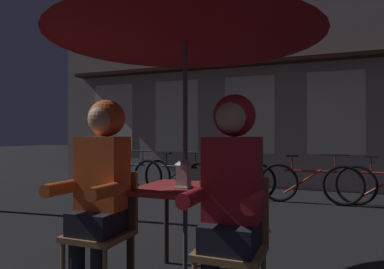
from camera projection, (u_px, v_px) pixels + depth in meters
The scene contains 13 objects.
cafe_table at pixel (185, 200), 2.69m from camera, with size 0.72×0.72×0.74m.
patio_umbrella at pixel (185, 17), 2.69m from camera, with size 2.10×2.10×2.31m.
lantern at pixel (184, 172), 2.61m from camera, with size 0.11×0.11×0.23m.
chair_left at pixel (105, 225), 2.52m from camera, with size 0.40×0.40×0.87m.
chair_right at pixel (234, 239), 2.17m from camera, with size 0.40×0.40×0.87m.
person_left_hooded at pixel (100, 176), 2.47m from camera, with size 0.45×0.56×1.40m.
person_right_hooded at pixel (231, 183), 2.12m from camera, with size 0.45×0.56×1.40m.
shopfront_building at pixel (252, 50), 7.93m from camera, with size 10.00×0.93×6.20m.
bicycle_nearest at pixel (127, 174), 7.11m from camera, with size 1.68×0.18×0.84m.
bicycle_second at pixel (178, 177), 6.58m from camera, with size 1.65×0.43×0.84m.
bicycle_third at pixel (228, 180), 6.19m from camera, with size 1.67×0.26×0.84m.
bicycle_fourth at pixel (310, 183), 5.77m from camera, with size 1.68×0.09×0.84m.
book at pixel (213, 185), 2.73m from camera, with size 0.20×0.14×0.02m, color black.
Camera 1 is at (1.02, -2.49, 1.14)m, focal length 32.42 mm.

